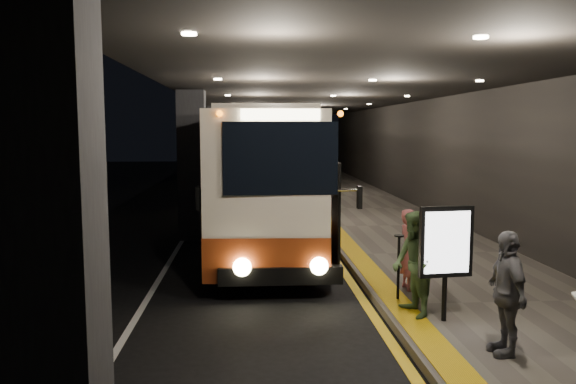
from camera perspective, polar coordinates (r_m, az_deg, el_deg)
name	(u,v)px	position (r m, az deg, el deg)	size (l,w,h in m)	color
ground	(242,271)	(13.19, -4.70, -7.98)	(90.00, 90.00, 0.00)	black
lane_line_white	(187,232)	(18.18, -10.19, -4.05)	(0.12, 50.00, 0.01)	silver
kerb_stripe_yellow	(317,231)	(18.20, 2.94, -3.94)	(0.18, 50.00, 0.01)	gold
sidewalk	(390,228)	(18.63, 10.30, -3.58)	(4.50, 50.00, 0.15)	#514C44
tactile_strip	(332,226)	(18.24, 4.50, -3.45)	(0.50, 50.00, 0.01)	gold
terminal_wall	(460,138)	(19.04, 17.09, 5.30)	(0.10, 50.00, 6.00)	black
support_columns	(192,165)	(16.89, -9.70, 2.67)	(0.80, 24.80, 4.40)	black
canopy	(322,87)	(17.97, 3.50, 10.63)	(9.00, 50.00, 0.40)	black
coach_main	(269,182)	(16.10, -1.90, 0.98)	(2.94, 11.80, 3.65)	beige
coach_second	(264,158)	(28.98, -2.45, 3.42)	(2.99, 11.82, 3.68)	beige
coach_third	(258,147)	(41.70, -3.07, 4.59)	(2.98, 13.01, 4.07)	beige
passenger_boarding	(409,249)	(11.25, 12.18, -5.71)	(0.58, 0.38, 1.58)	#AB504F
passenger_waiting_green	(415,264)	(9.65, 12.77, -7.15)	(0.86, 0.53, 1.77)	#456337
passenger_waiting_grey	(506,293)	(8.43, 21.30, -9.52)	(1.02, 0.52, 1.75)	#4C4C51
info_sign	(446,244)	(9.43, 15.77, -5.10)	(0.90, 0.21, 1.90)	black
stanchion_post	(398,268)	(10.56, 11.15, -7.56)	(0.05, 0.05, 1.19)	black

